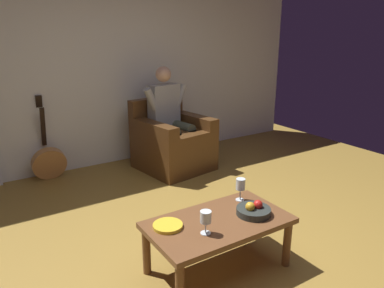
# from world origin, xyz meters

# --- Properties ---
(ground_plane) EXTENTS (6.90, 6.90, 0.00)m
(ground_plane) POSITION_xyz_m (0.00, 0.00, 0.00)
(ground_plane) COLOR olive
(wall_back) EXTENTS (6.15, 0.06, 2.67)m
(wall_back) POSITION_xyz_m (0.00, -2.68, 1.33)
(wall_back) COLOR silver
(wall_back) RESTS_ON ground
(armchair) EXTENTS (0.90, 0.94, 0.88)m
(armchair) POSITION_xyz_m (-0.64, -2.02, 0.33)
(armchair) COLOR #4F3017
(armchair) RESTS_ON ground
(person_seated) EXTENTS (0.66, 0.60, 1.29)m
(person_seated) POSITION_xyz_m (-0.64, -2.06, 0.69)
(person_seated) COLOR #9EA09E
(person_seated) RESTS_ON ground
(coffee_table) EXTENTS (1.03, 0.58, 0.40)m
(coffee_table) POSITION_xyz_m (0.13, 0.01, 0.35)
(coffee_table) COLOR brown
(coffee_table) RESTS_ON ground
(guitar) EXTENTS (0.39, 0.30, 0.99)m
(guitar) POSITION_xyz_m (0.78, -2.48, 0.23)
(guitar) COLOR #B87C42
(guitar) RESTS_ON ground
(wine_glass_near) EXTENTS (0.08, 0.08, 0.16)m
(wine_glass_near) POSITION_xyz_m (0.31, 0.11, 0.52)
(wine_glass_near) COLOR silver
(wine_glass_near) RESTS_ON coffee_table
(wine_glass_far) EXTENTS (0.07, 0.07, 0.18)m
(wine_glass_far) POSITION_xyz_m (-0.21, -0.16, 0.53)
(wine_glass_far) COLOR silver
(wine_glass_far) RESTS_ON coffee_table
(fruit_bowl) EXTENTS (0.25, 0.25, 0.11)m
(fruit_bowl) POSITION_xyz_m (-0.14, 0.08, 0.44)
(fruit_bowl) COLOR #2B2F2B
(fruit_bowl) RESTS_ON coffee_table
(decorative_dish) EXTENTS (0.21, 0.21, 0.02)m
(decorative_dish) POSITION_xyz_m (0.48, -0.10, 0.42)
(decorative_dish) COLOR gold
(decorative_dish) RESTS_ON coffee_table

